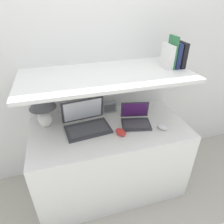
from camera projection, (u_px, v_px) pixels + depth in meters
ground_plane at (120, 212)px, 1.87m from camera, size 12.00×12.00×0.00m
wall_back at (98, 63)px, 1.86m from camera, size 6.00×0.05×2.40m
desk at (110, 158)px, 1.96m from camera, size 1.38×0.69×0.74m
back_riser at (101, 119)px, 2.14m from camera, size 1.38×0.04×1.19m
shelf at (107, 75)px, 1.59m from camera, size 1.38×0.62×0.03m
table_lamp at (43, 106)px, 1.68m from camera, size 0.23×0.23×0.33m
laptop_large at (86, 123)px, 1.74m from camera, size 0.40×0.32×0.24m
laptop_small at (136, 120)px, 1.80m from camera, size 0.29×0.27×0.18m
computer_mouse at (121, 132)px, 1.67m from camera, size 0.10×0.13×0.04m
second_mouse at (162, 127)px, 1.74m from camera, size 0.10×0.12×0.04m
router_box at (109, 107)px, 1.97m from camera, size 0.14×0.06×0.10m
book_black at (180, 55)px, 1.68m from camera, size 0.04×0.15×0.21m
book_navy at (175, 55)px, 1.67m from camera, size 0.04×0.14×0.20m
book_green at (172, 52)px, 1.64m from camera, size 0.02×0.13×0.26m
book_white at (168, 56)px, 1.65m from camera, size 0.04×0.16×0.19m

